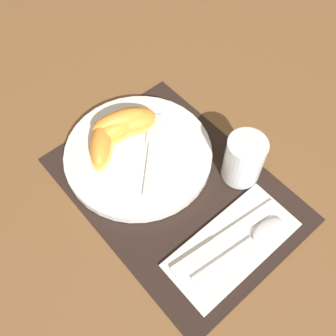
{
  "coord_description": "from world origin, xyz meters",
  "views": [
    {
      "loc": [
        0.25,
        -0.23,
        0.61
      ],
      "look_at": [
        -0.03,
        0.01,
        0.02
      ],
      "focal_mm": 42.0,
      "sensor_mm": 36.0,
      "label": 1
    }
  ],
  "objects_px": {
    "plate": "(138,154)",
    "juice_glass": "(243,161)",
    "citrus_wedge_1": "(121,123)",
    "fork": "(152,146)",
    "citrus_wedge_0": "(130,120)",
    "citrus_wedge_2": "(117,129)",
    "knife": "(224,238)",
    "citrus_wedge_3": "(101,145)",
    "spoon": "(257,238)"
  },
  "relations": [
    {
      "from": "spoon",
      "to": "fork",
      "type": "xyz_separation_m",
      "value": [
        -0.25,
        -0.02,
        0.01
      ]
    },
    {
      "from": "spoon",
      "to": "knife",
      "type": "bearing_deg",
      "value": -130.83
    },
    {
      "from": "juice_glass",
      "to": "citrus_wedge_0",
      "type": "xyz_separation_m",
      "value": [
        -0.21,
        -0.09,
        -0.01
      ]
    },
    {
      "from": "knife",
      "to": "spoon",
      "type": "distance_m",
      "value": 0.05
    },
    {
      "from": "citrus_wedge_3",
      "to": "knife",
      "type": "bearing_deg",
      "value": 10.67
    },
    {
      "from": "fork",
      "to": "knife",
      "type": "bearing_deg",
      "value": -6.4
    },
    {
      "from": "plate",
      "to": "citrus_wedge_0",
      "type": "height_order",
      "value": "citrus_wedge_0"
    },
    {
      "from": "knife",
      "to": "fork",
      "type": "bearing_deg",
      "value": 173.6
    },
    {
      "from": "plate",
      "to": "spoon",
      "type": "bearing_deg",
      "value": 9.49
    },
    {
      "from": "fork",
      "to": "citrus_wedge_0",
      "type": "xyz_separation_m",
      "value": [
        -0.07,
        0.0,
        0.01
      ]
    },
    {
      "from": "fork",
      "to": "citrus_wedge_1",
      "type": "xyz_separation_m",
      "value": [
        -0.07,
        -0.02,
        0.02
      ]
    },
    {
      "from": "citrus_wedge_2",
      "to": "spoon",
      "type": "bearing_deg",
      "value": 8.54
    },
    {
      "from": "juice_glass",
      "to": "citrus_wedge_1",
      "type": "bearing_deg",
      "value": -152.87
    },
    {
      "from": "fork",
      "to": "citrus_wedge_1",
      "type": "distance_m",
      "value": 0.07
    },
    {
      "from": "fork",
      "to": "plate",
      "type": "bearing_deg",
      "value": -110.09
    },
    {
      "from": "knife",
      "to": "citrus_wedge_2",
      "type": "relative_size",
      "value": 2.24
    },
    {
      "from": "spoon",
      "to": "fork",
      "type": "distance_m",
      "value": 0.25
    },
    {
      "from": "plate",
      "to": "knife",
      "type": "relative_size",
      "value": 1.27
    },
    {
      "from": "fork",
      "to": "citrus_wedge_2",
      "type": "distance_m",
      "value": 0.07
    },
    {
      "from": "knife",
      "to": "citrus_wedge_2",
      "type": "bearing_deg",
      "value": -178.63
    },
    {
      "from": "juice_glass",
      "to": "fork",
      "type": "height_order",
      "value": "juice_glass"
    },
    {
      "from": "fork",
      "to": "citrus_wedge_3",
      "type": "relative_size",
      "value": 1.4
    },
    {
      "from": "spoon",
      "to": "fork",
      "type": "bearing_deg",
      "value": -176.21
    },
    {
      "from": "juice_glass",
      "to": "citrus_wedge_1",
      "type": "xyz_separation_m",
      "value": [
        -0.21,
        -0.11,
        -0.0
      ]
    },
    {
      "from": "plate",
      "to": "fork",
      "type": "xyz_separation_m",
      "value": [
        0.01,
        0.03,
        0.01
      ]
    },
    {
      "from": "plate",
      "to": "citrus_wedge_1",
      "type": "xyz_separation_m",
      "value": [
        -0.06,
        0.01,
        0.03
      ]
    },
    {
      "from": "plate",
      "to": "spoon",
      "type": "relative_size",
      "value": 1.47
    },
    {
      "from": "plate",
      "to": "juice_glass",
      "type": "height_order",
      "value": "juice_glass"
    },
    {
      "from": "fork",
      "to": "citrus_wedge_1",
      "type": "relative_size",
      "value": 1.19
    },
    {
      "from": "citrus_wedge_0",
      "to": "citrus_wedge_2",
      "type": "relative_size",
      "value": 1.19
    },
    {
      "from": "citrus_wedge_1",
      "to": "citrus_wedge_3",
      "type": "distance_m",
      "value": 0.06
    },
    {
      "from": "plate",
      "to": "citrus_wedge_3",
      "type": "distance_m",
      "value": 0.07
    },
    {
      "from": "knife",
      "to": "citrus_wedge_0",
      "type": "xyz_separation_m",
      "value": [
        -0.28,
        0.02,
        0.03
      ]
    },
    {
      "from": "plate",
      "to": "fork",
      "type": "relative_size",
      "value": 1.94
    },
    {
      "from": "spoon",
      "to": "citrus_wedge_3",
      "type": "bearing_deg",
      "value": -163.33
    },
    {
      "from": "spoon",
      "to": "citrus_wedge_1",
      "type": "xyz_separation_m",
      "value": [
        -0.32,
        -0.03,
        0.03
      ]
    },
    {
      "from": "citrus_wedge_1",
      "to": "spoon",
      "type": "bearing_deg",
      "value": 6.14
    },
    {
      "from": "fork",
      "to": "citrus_wedge_3",
      "type": "distance_m",
      "value": 0.09
    },
    {
      "from": "fork",
      "to": "citrus_wedge_0",
      "type": "relative_size",
      "value": 1.23
    },
    {
      "from": "citrus_wedge_2",
      "to": "citrus_wedge_3",
      "type": "height_order",
      "value": "same"
    },
    {
      "from": "plate",
      "to": "fork",
      "type": "bearing_deg",
      "value": 69.91
    },
    {
      "from": "knife",
      "to": "citrus_wedge_3",
      "type": "xyz_separation_m",
      "value": [
        -0.27,
        -0.05,
        0.03
      ]
    },
    {
      "from": "plate",
      "to": "citrus_wedge_0",
      "type": "relative_size",
      "value": 2.39
    },
    {
      "from": "spoon",
      "to": "citrus_wedge_0",
      "type": "xyz_separation_m",
      "value": [
        -0.31,
        -0.02,
        0.02
      ]
    },
    {
      "from": "juice_glass",
      "to": "knife",
      "type": "relative_size",
      "value": 0.42
    },
    {
      "from": "citrus_wedge_0",
      "to": "citrus_wedge_1",
      "type": "relative_size",
      "value": 0.96
    },
    {
      "from": "knife",
      "to": "citrus_wedge_0",
      "type": "distance_m",
      "value": 0.28
    },
    {
      "from": "knife",
      "to": "citrus_wedge_0",
      "type": "relative_size",
      "value": 1.89
    },
    {
      "from": "knife",
      "to": "fork",
      "type": "distance_m",
      "value": 0.21
    },
    {
      "from": "knife",
      "to": "citrus_wedge_3",
      "type": "height_order",
      "value": "citrus_wedge_3"
    }
  ]
}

